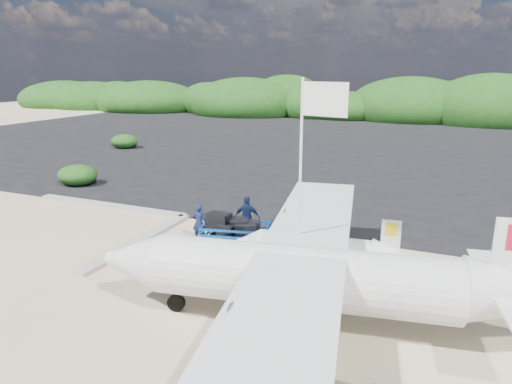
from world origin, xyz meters
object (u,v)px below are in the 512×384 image
crew_b (322,244)px  crew_c (247,217)px  baggage_cart (236,253)px  aircraft_small (272,139)px  flagpole (297,303)px  signboard (252,317)px  crew_a (199,222)px

crew_b → crew_c: bearing=-22.1°
baggage_cart → aircraft_small: 29.39m
flagpole → crew_c: flagpole is taller
crew_c → baggage_cart: bearing=86.6°
baggage_cart → crew_c: size_ratio=1.51×
crew_b → aircraft_small: bearing=-63.6°
signboard → crew_a: 6.53m
crew_b → aircraft_small: 30.64m
baggage_cart → crew_a: crew_a is taller
crew_a → baggage_cart: bearing=139.0°
crew_c → aircraft_small: 27.77m
flagpole → crew_b: 2.98m
signboard → aircraft_small: (-11.68, 32.02, 0.00)m
flagpole → crew_a: flagpole is taller
flagpole → signboard: (-0.97, -1.27, 0.00)m
baggage_cart → crew_c: 1.90m
crew_a → flagpole: bearing=123.6°
aircraft_small → crew_a: bearing=99.0°
crew_a → crew_c: bearing=-173.0°
crew_a → crew_c: size_ratio=0.86×
flagpole → aircraft_small: flagpole is taller
flagpole → crew_b: size_ratio=3.72×
baggage_cart → aircraft_small: (-9.23, 27.90, 0.00)m
signboard → aircraft_small: 34.08m
crew_a → crew_c: 2.01m
crew_c → crew_a: bearing=18.7°
baggage_cart → crew_c: bearing=86.6°
signboard → crew_b: bearing=75.4°
signboard → crew_c: (-2.70, 5.76, 0.92)m
flagpole → baggage_cart: bearing=140.2°
aircraft_small → flagpole: bearing=106.5°
aircraft_small → crew_b: bearing=108.5°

